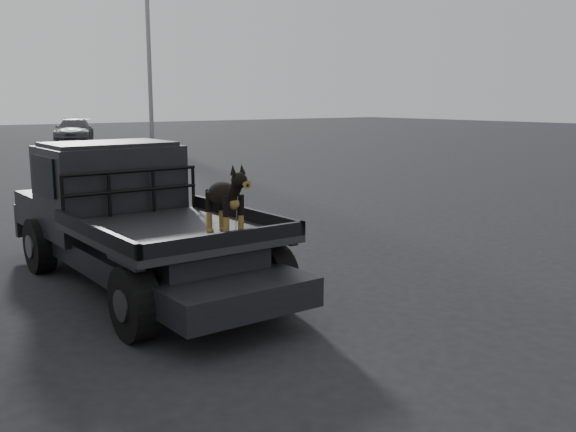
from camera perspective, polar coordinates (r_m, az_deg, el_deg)
ground at (r=6.16m, az=-8.52°, el=-12.38°), size 120.00×120.00×0.00m
flatbed_ute at (r=8.38m, az=-12.94°, el=-3.10°), size 2.00×5.40×0.92m
ute_cab at (r=9.09m, az=-15.61°, el=3.58°), size 1.72×1.30×0.88m
headache_rack at (r=8.42m, az=-13.70°, el=2.03°), size 1.80×0.08×0.55m
dog at (r=6.96m, az=-5.66°, el=1.37°), size 0.32×0.60×0.74m
distant_car_b at (r=37.72m, az=-18.47°, el=7.19°), size 3.54×4.92×1.32m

